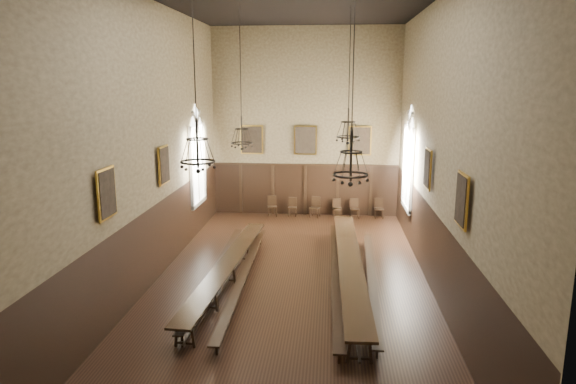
# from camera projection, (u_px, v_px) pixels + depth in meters

# --- Properties ---
(floor) EXTENTS (9.00, 18.00, 0.02)m
(floor) POSITION_uv_depth(u_px,v_px,m) (290.00, 284.00, 16.76)
(floor) COLOR black
(floor) RESTS_ON ground
(wall_back) EXTENTS (9.00, 0.02, 9.00)m
(wall_back) POSITION_uv_depth(u_px,v_px,m) (306.00, 123.00, 24.58)
(wall_back) COLOR #8C7D56
(wall_back) RESTS_ON ground
(wall_front) EXTENTS (9.00, 0.02, 9.00)m
(wall_front) POSITION_uv_depth(u_px,v_px,m) (238.00, 228.00, 7.03)
(wall_front) COLOR #8C7D56
(wall_front) RESTS_ON ground
(wall_left) EXTENTS (0.02, 18.00, 9.00)m
(wall_left) POSITION_uv_depth(u_px,v_px,m) (148.00, 145.00, 16.18)
(wall_left) COLOR #8C7D56
(wall_left) RESTS_ON ground
(wall_right) EXTENTS (0.02, 18.00, 9.00)m
(wall_right) POSITION_uv_depth(u_px,v_px,m) (440.00, 148.00, 15.43)
(wall_right) COLOR #8C7D56
(wall_right) RESTS_ON ground
(wainscot_panelling) EXTENTS (9.00, 18.00, 2.50)m
(wainscot_panelling) POSITION_uv_depth(u_px,v_px,m) (290.00, 247.00, 16.49)
(wainscot_panelling) COLOR black
(wainscot_panelling) RESTS_ON floor
(table_left) EXTENTS (1.18, 9.29, 0.72)m
(table_left) POSITION_uv_depth(u_px,v_px,m) (228.00, 273.00, 16.71)
(table_left) COLOR black
(table_left) RESTS_ON floor
(table_right) EXTENTS (0.94, 10.75, 0.84)m
(table_right) POSITION_uv_depth(u_px,v_px,m) (349.00, 272.00, 16.64)
(table_right) COLOR black
(table_right) RESTS_ON floor
(bench_left_outer) EXTENTS (0.44, 9.18, 0.41)m
(bench_left_outer) POSITION_uv_depth(u_px,v_px,m) (216.00, 273.00, 16.97)
(bench_left_outer) COLOR black
(bench_left_outer) RESTS_ON floor
(bench_left_inner) EXTENTS (0.47, 9.56, 0.43)m
(bench_left_inner) POSITION_uv_depth(u_px,v_px,m) (244.00, 277.00, 16.61)
(bench_left_inner) COLOR black
(bench_left_inner) RESTS_ON floor
(bench_right_inner) EXTENTS (0.41, 10.56, 0.47)m
(bench_right_inner) POSITION_uv_depth(u_px,v_px,m) (336.00, 275.00, 16.68)
(bench_right_inner) COLOR black
(bench_right_inner) RESTS_ON floor
(bench_right_outer) EXTENTS (0.65, 9.29, 0.42)m
(bench_right_outer) POSITION_uv_depth(u_px,v_px,m) (371.00, 280.00, 16.32)
(bench_right_outer) COLOR black
(bench_right_outer) RESTS_ON floor
(chair_2) EXTENTS (0.52, 0.52, 0.99)m
(chair_2) POSITION_uv_depth(u_px,v_px,m) (272.00, 210.00, 25.08)
(chair_2) COLOR black
(chair_2) RESTS_ON floor
(chair_3) EXTENTS (0.40, 0.40, 0.91)m
(chair_3) POSITION_uv_depth(u_px,v_px,m) (292.00, 210.00, 25.12)
(chair_3) COLOR black
(chair_3) RESTS_ON floor
(chair_4) EXTENTS (0.54, 0.54, 0.99)m
(chair_4) POSITION_uv_depth(u_px,v_px,m) (315.00, 211.00, 24.93)
(chair_4) COLOR black
(chair_4) RESTS_ON floor
(chair_5) EXTENTS (0.47, 0.47, 0.90)m
(chair_5) POSITION_uv_depth(u_px,v_px,m) (337.00, 212.00, 24.89)
(chair_5) COLOR black
(chair_5) RESTS_ON floor
(chair_6) EXTENTS (0.46, 0.46, 0.93)m
(chair_6) POSITION_uv_depth(u_px,v_px,m) (355.00, 212.00, 24.74)
(chair_6) COLOR black
(chair_6) RESTS_ON floor
(chair_7) EXTENTS (0.44, 0.44, 0.96)m
(chair_7) POSITION_uv_depth(u_px,v_px,m) (379.00, 212.00, 24.71)
(chair_7) COLOR black
(chair_7) RESTS_ON floor
(chandelier_back_left) EXTENTS (0.77, 0.77, 4.81)m
(chandelier_back_left) POSITION_uv_depth(u_px,v_px,m) (242.00, 133.00, 18.09)
(chandelier_back_left) COLOR black
(chandelier_back_left) RESTS_ON ceiling
(chandelier_back_right) EXTENTS (0.83, 0.83, 4.62)m
(chandelier_back_right) POSITION_uv_depth(u_px,v_px,m) (348.00, 128.00, 18.25)
(chandelier_back_right) COLOR black
(chandelier_back_right) RESTS_ON ceiling
(chandelier_front_left) EXTENTS (0.92, 0.92, 4.76)m
(chandelier_front_left) POSITION_uv_depth(u_px,v_px,m) (198.00, 151.00, 13.38)
(chandelier_front_left) COLOR black
(chandelier_front_left) RESTS_ON ceiling
(chandelier_front_right) EXTENTS (0.94, 0.94, 5.11)m
(chandelier_front_right) POSITION_uv_depth(u_px,v_px,m) (351.00, 163.00, 13.44)
(chandelier_front_right) COLOR black
(chandelier_front_right) RESTS_ON ceiling
(portrait_back_0) EXTENTS (1.10, 0.12, 1.40)m
(portrait_back_0) POSITION_uv_depth(u_px,v_px,m) (252.00, 140.00, 24.84)
(portrait_back_0) COLOR #AF822A
(portrait_back_0) RESTS_ON wall_back
(portrait_back_1) EXTENTS (1.10, 0.12, 1.40)m
(portrait_back_1) POSITION_uv_depth(u_px,v_px,m) (305.00, 140.00, 24.62)
(portrait_back_1) COLOR #AF822A
(portrait_back_1) RESTS_ON wall_back
(portrait_back_2) EXTENTS (1.10, 0.12, 1.40)m
(portrait_back_2) POSITION_uv_depth(u_px,v_px,m) (360.00, 141.00, 24.41)
(portrait_back_2) COLOR #AF822A
(portrait_back_2) RESTS_ON wall_back
(portrait_left_0) EXTENTS (0.12, 1.00, 1.30)m
(portrait_left_0) POSITION_uv_depth(u_px,v_px,m) (164.00, 165.00, 17.31)
(portrait_left_0) COLOR #AF822A
(portrait_left_0) RESTS_ON wall_left
(portrait_left_1) EXTENTS (0.12, 1.00, 1.30)m
(portrait_left_1) POSITION_uv_depth(u_px,v_px,m) (107.00, 193.00, 12.93)
(portrait_left_1) COLOR #AF822A
(portrait_left_1) RESTS_ON wall_left
(portrait_right_0) EXTENTS (0.12, 1.00, 1.30)m
(portrait_right_0) POSITION_uv_depth(u_px,v_px,m) (428.00, 169.00, 16.58)
(portrait_right_0) COLOR #AF822A
(portrait_right_0) RESTS_ON wall_right
(portrait_right_1) EXTENTS (0.12, 1.00, 1.30)m
(portrait_right_1) POSITION_uv_depth(u_px,v_px,m) (462.00, 200.00, 12.20)
(portrait_right_1) COLOR #AF822A
(portrait_right_1) RESTS_ON wall_right
(window_right) EXTENTS (0.20, 2.20, 4.60)m
(window_right) POSITION_uv_depth(u_px,v_px,m) (409.00, 158.00, 21.03)
(window_right) COLOR white
(window_right) RESTS_ON wall_right
(window_left) EXTENTS (0.20, 2.20, 4.60)m
(window_left) POSITION_uv_depth(u_px,v_px,m) (197.00, 155.00, 21.76)
(window_left) COLOR white
(window_left) RESTS_ON wall_left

